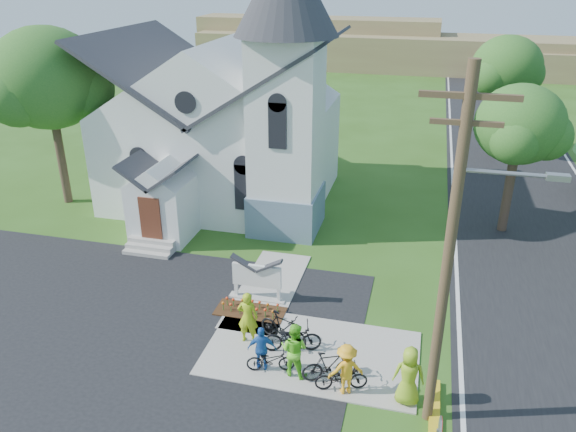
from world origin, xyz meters
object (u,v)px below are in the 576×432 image
(utility_pole, at_px, (452,250))
(church_sign, at_px, (257,276))
(cyclist_0, at_px, (248,317))
(bike_2, at_px, (271,360))
(bike_1, at_px, (283,328))
(cyclist_2, at_px, (262,349))
(bike_4, at_px, (341,378))
(bike_0, at_px, (292,337))
(cyclist_1, at_px, (294,349))
(cyclist_3, at_px, (346,369))
(bike_3, at_px, (329,366))
(cyclist_4, at_px, (409,376))

(utility_pole, bearing_deg, church_sign, 144.40)
(cyclist_0, relative_size, bike_2, 1.25)
(bike_1, bearing_deg, cyclist_2, -170.69)
(church_sign, height_order, bike_4, church_sign)
(bike_2, distance_m, bike_4, 2.31)
(utility_pole, bearing_deg, bike_4, 169.00)
(bike_2, bearing_deg, bike_1, -15.73)
(bike_0, xyz_separation_m, cyclist_1, (0.34, -1.10, 0.41))
(cyclist_3, height_order, bike_3, cyclist_3)
(bike_1, distance_m, bike_3, 2.36)
(church_sign, distance_m, cyclist_0, 2.66)
(cyclist_4, bearing_deg, cyclist_0, -19.88)
(bike_2, relative_size, cyclist_3, 0.92)
(utility_pole, relative_size, bike_4, 6.24)
(church_sign, relative_size, cyclist_2, 1.42)
(cyclist_2, distance_m, bike_4, 2.62)
(bike_4, bearing_deg, cyclist_2, 65.35)
(church_sign, xyz_separation_m, bike_4, (3.93, -4.19, -0.56))
(church_sign, bearing_deg, cyclist_0, -79.52)
(cyclist_3, height_order, cyclist_4, cyclist_4)
(cyclist_0, bearing_deg, utility_pole, 157.85)
(church_sign, bearing_deg, bike_4, -46.84)
(church_sign, xyz_separation_m, cyclist_2, (1.35, -3.87, -0.20))
(cyclist_0, xyz_separation_m, cyclist_2, (0.87, -1.26, -0.18))
(utility_pole, height_order, cyclist_1, utility_pole)
(cyclist_0, height_order, bike_2, cyclist_0)
(cyclist_0, xyz_separation_m, bike_0, (1.56, -0.14, -0.44))
(cyclist_2, bearing_deg, church_sign, -83.62)
(utility_pole, xyz_separation_m, bike_1, (-4.91, 2.31, -4.79))
(church_sign, relative_size, utility_pole, 0.22)
(bike_4, bearing_deg, cyclist_1, 60.20)
(bike_3, bearing_deg, bike_0, 28.49)
(bike_4, bearing_deg, bike_1, 33.90)
(cyclist_4, bearing_deg, cyclist_1, -9.39)
(bike_1, distance_m, bike_4, 2.90)
(bike_0, height_order, bike_3, bike_3)
(bike_0, xyz_separation_m, cyclist_2, (-0.70, -1.12, 0.26))
(bike_0, bearing_deg, bike_1, 30.39)
(cyclist_2, xyz_separation_m, bike_4, (2.58, -0.31, -0.35))
(cyclist_3, distance_m, bike_4, 0.44)
(utility_pole, distance_m, bike_0, 6.90)
(cyclist_2, height_order, bike_2, cyclist_2)
(cyclist_3, bearing_deg, bike_4, -54.31)
(bike_2, bearing_deg, church_sign, 7.99)
(cyclist_2, relative_size, bike_4, 0.96)
(cyclist_4, height_order, bike_4, cyclist_4)
(cyclist_1, height_order, bike_2, cyclist_1)
(church_sign, distance_m, bike_0, 3.46)
(bike_1, distance_m, cyclist_2, 1.53)
(bike_0, xyz_separation_m, bike_1, (-0.39, 0.36, 0.05))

